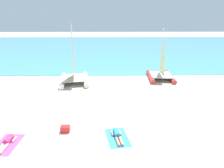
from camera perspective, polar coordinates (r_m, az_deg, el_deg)
The scene contains 9 objects.
ground_plane at distance 20.85m, azimuth -0.20°, elevation 0.95°, with size 120.00×120.00×0.00m, color beige.
ocean_water at distance 42.06m, azimuth -0.55°, elevation 9.82°, with size 120.00×40.00×0.05m, color #4C9EB7.
sailboat_white at distance 20.29m, azimuth -10.21°, elevation 2.56°, with size 3.24×4.52×5.46m.
sailboat_red at distance 21.68m, azimuth 13.07°, elevation 3.18°, with size 2.64×3.94×4.96m.
towel_left at distance 12.23m, azimuth -26.44°, elevation -14.33°, with size 1.10×1.90×0.01m, color #D84C99.
sunbather_left at distance 12.22m, azimuth -26.38°, elevation -13.67°, with size 0.56×1.57×0.30m.
towel_right at distance 11.55m, azimuth 1.46°, elevation -14.21°, with size 1.10×1.90×0.01m, color #338CD8.
sunbather_right at distance 11.54m, azimuth 1.39°, elevation -13.51°, with size 0.68×1.56×0.30m.
cooler_box at distance 12.23m, azimuth -12.46°, elevation -11.72°, with size 0.50×0.36×0.36m, color red.
Camera 1 is at (-0.23, -9.90, 6.21)m, focal length 33.95 mm.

